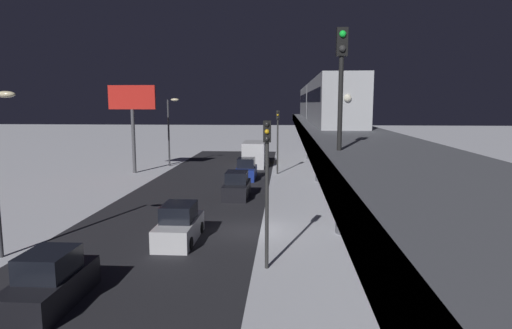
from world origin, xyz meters
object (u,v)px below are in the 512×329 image
(subway_train, at_px, (321,101))
(sedan_black, at_px, (237,187))
(rail_signal, at_px, (341,68))
(commercial_billboard, at_px, (132,106))
(delivery_van, at_px, (255,154))
(traffic_light_mid, at_px, (278,133))
(sedan_blue, at_px, (246,170))
(sedan_black_2, at_px, (50,283))
(sedan_white, at_px, (179,226))
(traffic_light_near, at_px, (267,173))

(subway_train, bearing_deg, sedan_black, 57.18)
(rail_signal, relative_size, commercial_billboard, 0.45)
(delivery_van, bearing_deg, subway_train, 138.67)
(delivery_van, height_order, traffic_light_mid, traffic_light_mid)
(subway_train, distance_m, sedan_blue, 10.14)
(sedan_black_2, bearing_deg, sedan_white, -110.33)
(rail_signal, xyz_separation_m, traffic_light_near, (2.57, -3.43, -4.07))
(delivery_van, bearing_deg, sedan_black, 89.34)
(sedan_blue, relative_size, traffic_light_near, 0.66)
(delivery_van, bearing_deg, sedan_blue, 88.74)
(sedan_black, bearing_deg, delivery_van, 89.34)
(sedan_black, height_order, sedan_black_2, same)
(traffic_light_near, height_order, commercial_billboard, commercial_billboard)
(sedan_black, xyz_separation_m, delivery_van, (-0.20, -17.26, 0.55))
(sedan_blue, relative_size, commercial_billboard, 0.48)
(rail_signal, height_order, traffic_light_near, rail_signal)
(delivery_van, xyz_separation_m, traffic_light_mid, (-2.70, 6.01, 2.85))
(rail_signal, distance_m, delivery_van, 36.23)
(subway_train, height_order, traffic_light_near, subway_train)
(subway_train, relative_size, sedan_blue, 8.72)
(rail_signal, bearing_deg, traffic_light_near, -53.19)
(sedan_blue, bearing_deg, delivery_van, 88.74)
(sedan_white, height_order, delivery_van, delivery_van)
(subway_train, xyz_separation_m, sedan_black_2, (11.78, 29.61, -6.52))
(sedan_white, distance_m, traffic_light_near, 6.81)
(commercial_billboard, bearing_deg, subway_train, -179.72)
(sedan_black, height_order, traffic_light_near, traffic_light_near)
(rail_signal, relative_size, sedan_blue, 0.95)
(rail_signal, relative_size, traffic_light_mid, 0.62)
(subway_train, bearing_deg, rail_signal, 86.64)
(sedan_blue, bearing_deg, rail_signal, -78.15)
(sedan_black, height_order, commercial_billboard, commercial_billboard)
(commercial_billboard, bearing_deg, delivery_van, -152.58)
(sedan_white, height_order, sedan_black_2, same)
(subway_train, xyz_separation_m, sedan_white, (8.98, 22.06, -6.53))
(rail_signal, bearing_deg, delivery_van, -81.48)
(sedan_white, bearing_deg, rail_signal, -43.85)
(sedan_black, height_order, traffic_light_mid, traffic_light_mid)
(subway_train, distance_m, sedan_white, 24.69)
(rail_signal, bearing_deg, sedan_black, -73.02)
(rail_signal, height_order, sedan_black_2, rail_signal)
(traffic_light_mid, distance_m, commercial_billboard, 14.94)
(subway_train, relative_size, sedan_black, 8.35)
(sedan_black_2, bearing_deg, sedan_blue, -99.80)
(sedan_black, relative_size, traffic_light_near, 0.69)
(delivery_van, xyz_separation_m, commercial_billboard, (12.01, 6.23, 5.48))
(sedan_white, xyz_separation_m, delivery_van, (-2.00, -28.19, 0.56))
(sedan_black_2, height_order, commercial_billboard, commercial_billboard)
(sedan_white, xyz_separation_m, sedan_blue, (-1.80, -19.08, 0.01))
(sedan_blue, height_order, delivery_van, delivery_van)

